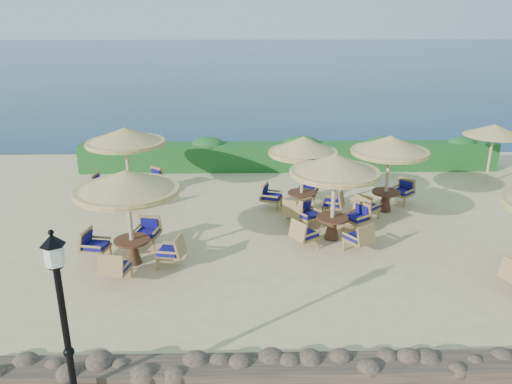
{
  "coord_description": "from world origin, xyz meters",
  "views": [
    {
      "loc": [
        -1.88,
        -13.66,
        6.4
      ],
      "look_at": [
        -1.57,
        0.67,
        1.3
      ],
      "focal_mm": 35.0,
      "sensor_mm": 36.0,
      "label": 1
    }
  ],
  "objects_px": {
    "cafe_set_3": "(126,148)",
    "cafe_set_5": "(389,156)",
    "lamp_post": "(66,334)",
    "cafe_set_0": "(128,201)",
    "extra_parasol": "(494,130)",
    "cafe_set_4": "(303,165)",
    "cafe_set_1": "(334,183)"
  },
  "relations": [
    {
      "from": "extra_parasol",
      "to": "cafe_set_0",
      "type": "relative_size",
      "value": 0.83
    },
    {
      "from": "cafe_set_0",
      "to": "cafe_set_3",
      "type": "distance_m",
      "value": 5.29
    },
    {
      "from": "extra_parasol",
      "to": "cafe_set_5",
      "type": "distance_m",
      "value": 5.68
    },
    {
      "from": "lamp_post",
      "to": "cafe_set_0",
      "type": "relative_size",
      "value": 1.15
    },
    {
      "from": "cafe_set_4",
      "to": "cafe_set_3",
      "type": "bearing_deg",
      "value": 166.42
    },
    {
      "from": "extra_parasol",
      "to": "cafe_set_5",
      "type": "height_order",
      "value": "cafe_set_5"
    },
    {
      "from": "lamp_post",
      "to": "cafe_set_4",
      "type": "relative_size",
      "value": 1.15
    },
    {
      "from": "extra_parasol",
      "to": "cafe_set_4",
      "type": "distance_m",
      "value": 8.33
    },
    {
      "from": "cafe_set_3",
      "to": "cafe_set_4",
      "type": "distance_m",
      "value": 6.36
    },
    {
      "from": "lamp_post",
      "to": "cafe_set_0",
      "type": "distance_m",
      "value": 5.41
    },
    {
      "from": "cafe_set_3",
      "to": "cafe_set_4",
      "type": "height_order",
      "value": "same"
    },
    {
      "from": "cafe_set_1",
      "to": "cafe_set_4",
      "type": "relative_size",
      "value": 0.94
    },
    {
      "from": "extra_parasol",
      "to": "cafe_set_0",
      "type": "height_order",
      "value": "cafe_set_0"
    },
    {
      "from": "lamp_post",
      "to": "cafe_set_1",
      "type": "relative_size",
      "value": 1.23
    },
    {
      "from": "cafe_set_3",
      "to": "cafe_set_1",
      "type": "bearing_deg",
      "value": -28.39
    },
    {
      "from": "cafe_set_0",
      "to": "cafe_set_1",
      "type": "bearing_deg",
      "value": 14.33
    },
    {
      "from": "cafe_set_4",
      "to": "cafe_set_5",
      "type": "relative_size",
      "value": 1.08
    },
    {
      "from": "cafe_set_0",
      "to": "cafe_set_5",
      "type": "xyz_separation_m",
      "value": [
        7.88,
        3.7,
        0.16
      ]
    },
    {
      "from": "cafe_set_1",
      "to": "cafe_set_4",
      "type": "bearing_deg",
      "value": 107.02
    },
    {
      "from": "lamp_post",
      "to": "cafe_set_5",
      "type": "bearing_deg",
      "value": 49.72
    },
    {
      "from": "lamp_post",
      "to": "cafe_set_1",
      "type": "distance_m",
      "value": 8.79
    },
    {
      "from": "cafe_set_3",
      "to": "cafe_set_5",
      "type": "height_order",
      "value": "same"
    },
    {
      "from": "cafe_set_1",
      "to": "cafe_set_5",
      "type": "height_order",
      "value": "same"
    },
    {
      "from": "extra_parasol",
      "to": "cafe_set_4",
      "type": "height_order",
      "value": "cafe_set_4"
    },
    {
      "from": "lamp_post",
      "to": "cafe_set_0",
      "type": "bearing_deg",
      "value": 91.75
    },
    {
      "from": "cafe_set_0",
      "to": "cafe_set_5",
      "type": "distance_m",
      "value": 8.71
    },
    {
      "from": "cafe_set_5",
      "to": "cafe_set_0",
      "type": "bearing_deg",
      "value": -154.84
    },
    {
      "from": "extra_parasol",
      "to": "cafe_set_1",
      "type": "distance_m",
      "value": 8.78
    },
    {
      "from": "extra_parasol",
      "to": "cafe_set_3",
      "type": "relative_size",
      "value": 0.84
    },
    {
      "from": "lamp_post",
      "to": "cafe_set_3",
      "type": "bearing_deg",
      "value": 97.33
    },
    {
      "from": "extra_parasol",
      "to": "cafe_set_0",
      "type": "distance_m",
      "value": 14.37
    },
    {
      "from": "cafe_set_0",
      "to": "lamp_post",
      "type": "bearing_deg",
      "value": -88.25
    }
  ]
}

